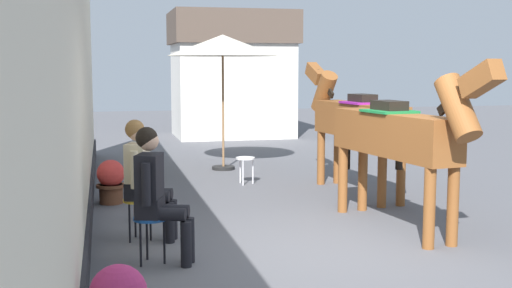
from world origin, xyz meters
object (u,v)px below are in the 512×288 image
at_px(spare_stool_white, 245,161).
at_px(saddled_horse_near, 399,135).
at_px(satchel_bag, 145,212).
at_px(flower_planter_farthest, 111,181).
at_px(cafe_parasol, 223,46).
at_px(saddled_horse_far, 355,120).
at_px(seated_visitor_near, 156,188).
at_px(seated_visitor_far, 143,173).

bearing_deg(spare_stool_white, saddled_horse_near, -71.58).
bearing_deg(spare_stool_white, satchel_bag, -129.44).
bearing_deg(satchel_bag, flower_planter_farthest, -111.07).
bearing_deg(flower_planter_farthest, spare_stool_white, 25.50).
distance_m(saddled_horse_near, satchel_bag, 3.38).
bearing_deg(spare_stool_white, flower_planter_farthest, -154.50).
distance_m(saddled_horse_near, cafe_parasol, 5.37).
distance_m(saddled_horse_near, saddled_horse_far, 2.35).
bearing_deg(cafe_parasol, seated_visitor_near, -106.77).
relative_size(saddled_horse_far, spare_stool_white, 6.50).
xyz_separation_m(seated_visitor_near, saddled_horse_far, (3.33, 3.04, 0.38)).
distance_m(seated_visitor_near, cafe_parasol, 6.28).
bearing_deg(saddled_horse_near, flower_planter_farthest, 144.93).
distance_m(saddled_horse_far, cafe_parasol, 3.41).
bearing_deg(spare_stool_white, cafe_parasol, 92.53).
relative_size(flower_planter_farthest, cafe_parasol, 0.25).
bearing_deg(saddled_horse_near, spare_stool_white, 108.42).
bearing_deg(seated_visitor_far, satchel_bag, 85.98).
bearing_deg(satchel_bag, seated_visitor_far, 45.37).
bearing_deg(spare_stool_white, seated_visitor_near, -113.69).
bearing_deg(saddled_horse_near, saddled_horse_far, 81.26).
relative_size(seated_visitor_far, saddled_horse_near, 0.47).
xyz_separation_m(saddled_horse_near, flower_planter_farthest, (-3.38, 2.37, -0.82)).
relative_size(seated_visitor_far, spare_stool_white, 3.02).
bearing_deg(saddled_horse_far, flower_planter_farthest, 179.16).
height_order(flower_planter_farthest, spare_stool_white, flower_planter_farthest).
distance_m(seated_visitor_far, saddled_horse_near, 3.07).
distance_m(seated_visitor_far, saddled_horse_far, 4.02).
relative_size(saddled_horse_near, flower_planter_farthest, 4.67).
xyz_separation_m(seated_visitor_near, spare_stool_white, (1.83, 4.17, -0.38)).
relative_size(seated_visitor_far, satchel_bag, 4.96).
bearing_deg(satchel_bag, seated_visitor_near, 49.34).
relative_size(saddled_horse_near, cafe_parasol, 1.16).
xyz_separation_m(seated_visitor_far, cafe_parasol, (1.82, 4.89, 1.59)).
bearing_deg(flower_planter_farthest, cafe_parasol, 51.54).
bearing_deg(seated_visitor_near, saddled_horse_far, 42.45).
height_order(seated_visitor_near, spare_stool_white, seated_visitor_near).
height_order(saddled_horse_near, flower_planter_farthest, saddled_horse_near).
xyz_separation_m(saddled_horse_far, cafe_parasol, (-1.57, 2.78, 1.20)).
relative_size(saddled_horse_near, spare_stool_white, 6.49).
height_order(seated_visitor_far, cafe_parasol, cafe_parasol).
distance_m(spare_stool_white, satchel_bag, 2.89).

